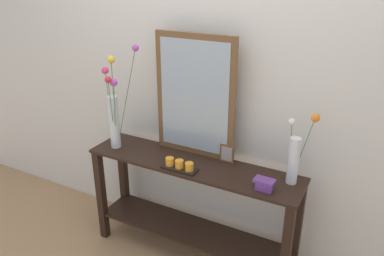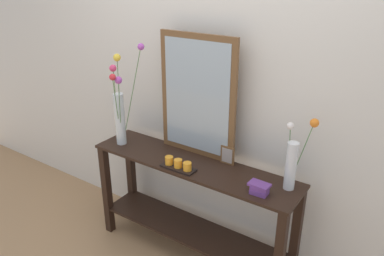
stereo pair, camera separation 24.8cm
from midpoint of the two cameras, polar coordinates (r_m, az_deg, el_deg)
name	(u,v)px [view 2 (the right image)]	position (r m, az deg, el deg)	size (l,w,h in m)	color
ground_plane	(192,255)	(3.05, 2.45, -18.59)	(7.00, 6.00, 0.02)	#A87F56
wall_back	(217,73)	(2.63, 6.46, 8.19)	(6.40, 0.08, 2.70)	silver
console_table	(192,200)	(2.75, 2.63, -10.90)	(1.52, 0.36, 0.79)	black
mirror_leaning	(197,97)	(2.57, 3.58, 4.66)	(0.59, 0.03, 0.85)	brown
tall_vase_left	(120,108)	(2.78, -8.32, 2.97)	(0.31, 0.24, 0.76)	silver
vase_right	(293,160)	(2.34, 17.93, -4.72)	(0.18, 0.13, 0.45)	silver
candle_tray	(178,165)	(2.51, 0.73, -5.64)	(0.24, 0.09, 0.07)	black
picture_frame_small	(227,155)	(2.58, 8.11, -4.15)	(0.10, 0.01, 0.13)	brown
book_stack	(259,188)	(2.31, 13.20, -8.93)	(0.13, 0.09, 0.06)	#663884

